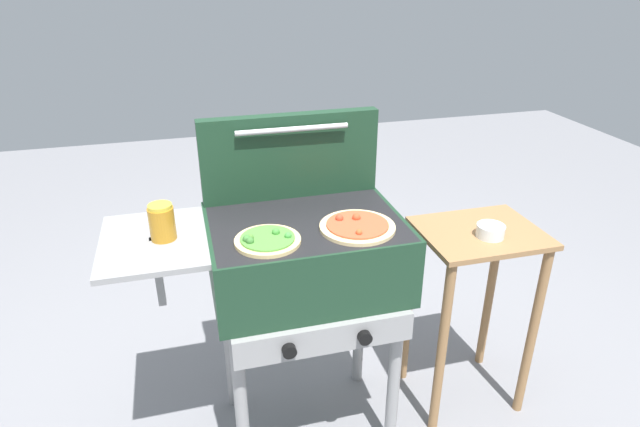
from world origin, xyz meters
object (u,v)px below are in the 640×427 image
at_px(sauce_jar, 162,222).
at_px(topping_bowl_near, 490,231).
at_px(grill, 302,260).
at_px(pizza_veggie, 267,240).
at_px(pizza_pepperoni, 357,226).
at_px(prep_table, 473,282).

distance_m(sauce_jar, topping_bowl_near, 1.12).
height_order(grill, sauce_jar, sauce_jar).
height_order(grill, pizza_veggie, pizza_veggie).
xyz_separation_m(pizza_veggie, pizza_pepperoni, (0.29, 0.02, -0.00)).
bearing_deg(sauce_jar, grill, 0.40).
distance_m(prep_table, topping_bowl_near, 0.25).
distance_m(sauce_jar, prep_table, 1.18).
distance_m(pizza_pepperoni, sauce_jar, 0.60).
distance_m(grill, prep_table, 0.70).
bearing_deg(pizza_veggie, sauce_jar, 160.27).
distance_m(pizza_veggie, topping_bowl_near, 0.82).
xyz_separation_m(grill, sauce_jar, (-0.43, -0.00, 0.20)).
bearing_deg(sauce_jar, pizza_pepperoni, -8.72).
bearing_deg(pizza_pepperoni, sauce_jar, 171.28).
height_order(prep_table, topping_bowl_near, topping_bowl_near).
bearing_deg(pizza_veggie, pizza_pepperoni, 3.33).
xyz_separation_m(grill, pizza_veggie, (-0.13, -0.11, 0.15)).
height_order(pizza_pepperoni, topping_bowl_near, pizza_pepperoni).
distance_m(grill, sauce_jar, 0.48).
xyz_separation_m(grill, pizza_pepperoni, (0.16, -0.09, 0.15)).
xyz_separation_m(pizza_veggie, topping_bowl_near, (0.81, 0.06, -0.11)).
height_order(pizza_veggie, prep_table, pizza_veggie).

